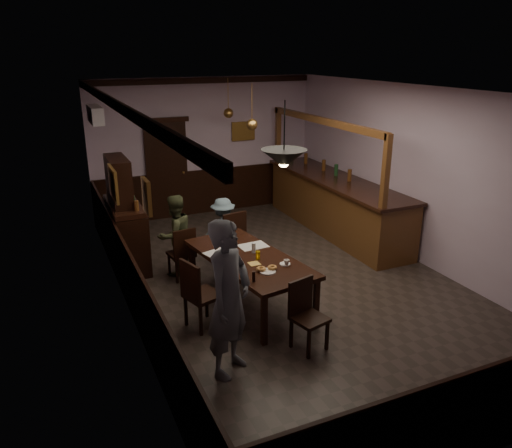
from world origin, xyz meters
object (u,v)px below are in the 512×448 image
sideboard (125,223)px  bar_counter (335,203)px  chair_far_left (183,251)px  dining_table (249,261)px  chair_far_right (232,237)px  pendant_brass_far (228,113)px  chair_side (198,292)px  person_standing (229,299)px  pendant_brass_mid (252,125)px  chair_near (306,311)px  soda_can (258,255)px  person_seated_right (223,230)px  pendant_iron (284,159)px  coffee_cup (287,262)px  person_seated_left (175,235)px

sideboard → bar_counter: 4.21m
chair_far_left → dining_table: bearing=110.7°
chair_far_right → pendant_brass_far: pendant_brass_far is taller
chair_side → person_standing: 1.12m
chair_far_right → pendant_brass_mid: size_ratio=1.24×
dining_table → chair_near: (0.20, -1.31, -0.19)m
chair_far_left → chair_near: chair_near is taller
dining_table → pendant_brass_far: size_ratio=2.88×
chair_side → soda_can: 1.02m
pendant_brass_far → dining_table: bearing=-107.0°
chair_far_right → person_seated_right: 0.28m
chair_far_right → pendant_iron: (-0.12, -2.11, 1.76)m
dining_table → chair_near: 1.34m
coffee_cup → pendant_brass_far: pendant_brass_far is taller
coffee_cup → chair_near: bearing=-109.1°
person_standing → pendant_iron: bearing=-6.9°
dining_table → person_seated_left: person_seated_left is taller
coffee_cup → pendant_brass_mid: pendant_brass_mid is taller
chair_near → pendant_brass_mid: pendant_brass_mid is taller
person_standing → sideboard: (-0.53, 3.55, -0.17)m
chair_far_right → dining_table: bearing=70.3°
pendant_iron → soda_can: bearing=94.3°
person_standing → chair_far_right: bearing=29.1°
dining_table → chair_near: bearing=-81.2°
dining_table → pendant_brass_far: pendant_brass_far is taller
dining_table → soda_can: (0.08, -0.14, 0.12)m
person_seated_left → person_seated_right: bearing=166.0°
person_seated_left → person_seated_right: person_seated_left is taller
pendant_brass_mid → chair_far_right: bearing=-133.9°
person_standing → soda_can: (0.92, 1.26, -0.12)m
dining_table → chair_side: (-0.88, -0.36, -0.15)m
soda_can → pendant_brass_mid: 2.78m
person_standing → pendant_brass_mid: 4.11m
chair_side → pendant_brass_far: pendant_brass_far is taller
dining_table → pendant_iron: (0.13, -0.79, 1.63)m
dining_table → bar_counter: 3.57m
person_seated_right → pendant_brass_far: (0.94, 2.12, 1.72)m
person_standing → pendant_iron: (0.97, 0.61, 1.38)m
chair_side → pendant_brass_far: size_ratio=1.21×
bar_counter → pendant_brass_far: (-1.69, 1.56, 1.71)m
chair_near → bar_counter: bar_counter is taller
pendant_brass_mid → bar_counter: bearing=3.7°
coffee_cup → sideboard: (-1.72, 2.65, -0.04)m
dining_table → chair_far_right: 1.35m
person_seated_right → coffee_cup: 2.12m
pendant_brass_far → coffee_cup: bearing=-100.6°
chair_far_left → coffee_cup: (0.99, -1.69, 0.31)m
coffee_cup → pendant_iron: bearing=-136.4°
sideboard → bar_counter: size_ratio=0.46×
bar_counter → person_seated_right: bearing=-167.9°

